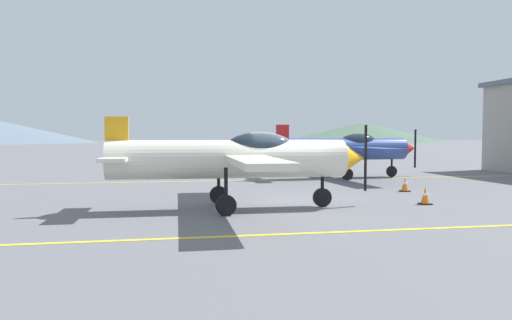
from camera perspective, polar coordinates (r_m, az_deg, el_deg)
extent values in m
plane|color=slate|center=(15.39, 3.74, -5.63)|extent=(400.00, 400.00, 0.00)
cube|color=yellow|center=(11.37, 9.02, -8.73)|extent=(80.00, 0.16, 0.01)
cube|color=yellow|center=(23.97, -1.39, -2.51)|extent=(80.00, 0.16, 0.01)
cylinder|color=silver|center=(14.57, -3.33, 0.11)|extent=(7.39, 1.28, 1.19)
cone|color=#F2A519|center=(15.55, 11.73, 0.23)|extent=(0.77, 1.02, 1.01)
cube|color=black|center=(15.71, 13.21, 0.24)|extent=(0.04, 0.13, 2.17)
ellipsoid|color=#1E2833|center=(14.70, 0.45, 1.53)|extent=(2.18, 1.00, 0.98)
cube|color=silver|center=(14.62, -1.64, 0.33)|extent=(1.31, 9.56, 0.17)
cube|color=silver|center=(14.59, -16.57, 0.20)|extent=(0.79, 2.83, 0.11)
cube|color=#F2A519|center=(14.57, -16.61, 2.54)|extent=(0.68, 0.14, 1.30)
cylinder|color=black|center=(15.26, 8.10, -2.51)|extent=(0.11, 0.11, 1.09)
cylinder|color=black|center=(15.32, 8.08, -4.54)|extent=(0.61, 0.14, 0.61)
cylinder|color=black|center=(13.42, -3.68, -3.24)|extent=(0.11, 0.11, 1.09)
cylinder|color=black|center=(13.49, -3.68, -5.55)|extent=(0.61, 0.14, 0.61)
cylinder|color=black|center=(15.79, -4.58, -2.31)|extent=(0.11, 0.11, 1.09)
cylinder|color=black|center=(15.85, -4.58, -4.27)|extent=(0.61, 0.14, 0.61)
cylinder|color=#33478C|center=(25.71, 10.41, 1.32)|extent=(7.44, 1.70, 1.19)
cone|color=red|center=(27.66, 18.09, 1.34)|extent=(0.83, 1.06, 1.01)
cube|color=black|center=(27.89, 18.84, 1.34)|extent=(0.05, 0.13, 2.17)
ellipsoid|color=#1E2833|center=(26.13, 12.36, 2.11)|extent=(2.23, 1.12, 0.98)
cube|color=#33478C|center=(25.90, 11.28, 1.44)|extent=(1.85, 9.60, 0.17)
cube|color=#33478C|center=(24.50, 3.24, 1.41)|extent=(0.95, 2.87, 0.11)
cube|color=red|center=(24.49, 3.25, 2.80)|extent=(0.69, 0.18, 1.30)
cylinder|color=black|center=(27.15, 16.22, -0.19)|extent=(0.11, 0.11, 1.09)
cylinder|color=black|center=(27.19, 16.21, -1.34)|extent=(0.61, 0.17, 0.61)
cylinder|color=black|center=(24.57, 11.09, -0.45)|extent=(0.11, 0.11, 1.09)
cylinder|color=black|center=(24.61, 11.08, -1.72)|extent=(0.61, 0.17, 0.61)
cylinder|color=black|center=(26.74, 8.90, -0.16)|extent=(0.11, 0.11, 1.09)
cylinder|color=black|center=(26.78, 8.89, -1.32)|extent=(0.61, 0.17, 0.61)
cube|color=black|center=(20.27, 17.69, -3.62)|extent=(0.36, 0.36, 0.04)
cone|color=orange|center=(20.24, 17.70, -2.79)|extent=(0.29, 0.29, 0.55)
cylinder|color=white|center=(20.24, 17.70, -2.71)|extent=(0.20, 0.20, 0.08)
cube|color=black|center=(16.73, 19.92, -5.04)|extent=(0.36, 0.36, 0.04)
cone|color=orange|center=(16.69, 19.94, -4.04)|extent=(0.29, 0.29, 0.55)
cylinder|color=white|center=(16.69, 19.94, -3.94)|extent=(0.20, 0.20, 0.08)
cone|color=#4C6651|center=(182.74, 12.73, 3.35)|extent=(60.82, 60.82, 7.26)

